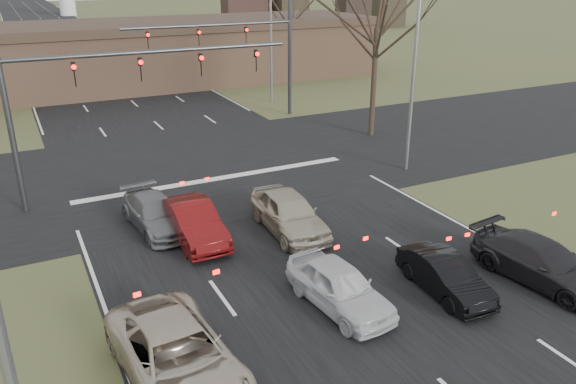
% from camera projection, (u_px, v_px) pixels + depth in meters
% --- Properties ---
extents(ground, '(360.00, 360.00, 0.00)m').
position_uv_depth(ground, '(371.00, 319.00, 16.34)').
color(ground, '#49532C').
rests_on(ground, ground).
extents(road_main, '(14.00, 300.00, 0.02)m').
position_uv_depth(road_main, '(80.00, 54.00, 66.04)').
color(road_main, black).
rests_on(road_main, ground).
extents(road_cross, '(200.00, 14.00, 0.02)m').
position_uv_depth(road_cross, '(204.00, 167.00, 28.76)').
color(road_cross, black).
rests_on(road_cross, ground).
extents(building, '(42.40, 10.40, 5.30)m').
position_uv_depth(building, '(137.00, 54.00, 47.66)').
color(building, '#8F674D').
rests_on(building, ground).
extents(mast_arm_near, '(12.12, 0.24, 8.00)m').
position_uv_depth(mast_arm_near, '(91.00, 84.00, 23.03)').
color(mast_arm_near, '#383A3D').
rests_on(mast_arm_near, ground).
extents(mast_arm_far, '(11.12, 0.24, 8.00)m').
position_uv_depth(mast_arm_far, '(251.00, 42.00, 36.11)').
color(mast_arm_far, '#383A3D').
rests_on(mast_arm_far, ground).
extents(streetlight_left, '(2.34, 0.25, 10.00)m').
position_uv_depth(streetlight_left, '(7.00, 295.00, 7.25)').
color(streetlight_left, gray).
rests_on(streetlight_left, ground).
extents(streetlight_right_near, '(2.34, 0.25, 10.00)m').
position_uv_depth(streetlight_right_near, '(412.00, 58.00, 26.23)').
color(streetlight_right_near, gray).
rests_on(streetlight_right_near, ground).
extents(streetlight_right_far, '(2.34, 0.25, 10.00)m').
position_uv_depth(streetlight_right_far, '(269.00, 26.00, 40.52)').
color(streetlight_right_far, gray).
rests_on(streetlight_right_far, ground).
extents(car_silver_suv, '(2.83, 5.45, 1.47)m').
position_uv_depth(car_silver_suv, '(177.00, 357.00, 13.62)').
color(car_silver_suv, '#BDAD99').
rests_on(car_silver_suv, ground).
extents(car_white_sedan, '(1.99, 4.17, 1.38)m').
position_uv_depth(car_white_sedan, '(339.00, 286.00, 16.71)').
color(car_white_sedan, silver).
rests_on(car_white_sedan, ground).
extents(car_black_hatch, '(1.54, 3.74, 1.21)m').
position_uv_depth(car_black_hatch, '(445.00, 275.00, 17.47)').
color(car_black_hatch, black).
rests_on(car_black_hatch, ground).
extents(car_charcoal_sedan, '(2.49, 4.91, 1.37)m').
position_uv_depth(car_charcoal_sedan, '(542.00, 262.00, 18.09)').
color(car_charcoal_sedan, black).
rests_on(car_charcoal_sedan, ground).
extents(car_grey_ahead, '(2.17, 4.49, 1.26)m').
position_uv_depth(car_grey_ahead, '(156.00, 213.00, 21.79)').
color(car_grey_ahead, slate).
rests_on(car_grey_ahead, ground).
extents(car_red_ahead, '(1.52, 4.35, 1.43)m').
position_uv_depth(car_red_ahead, '(193.00, 222.00, 20.84)').
color(car_red_ahead, '#580C0D').
rests_on(car_red_ahead, ground).
extents(car_silver_ahead, '(2.06, 4.66, 1.56)m').
position_uv_depth(car_silver_ahead, '(289.00, 213.00, 21.48)').
color(car_silver_ahead, '#B3AA91').
rests_on(car_silver_ahead, ground).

